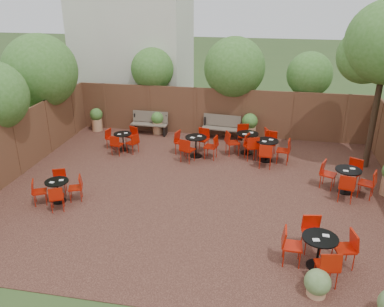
# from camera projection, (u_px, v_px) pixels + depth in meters

# --- Properties ---
(ground) EXTENTS (80.00, 80.00, 0.00)m
(ground) POSITION_uv_depth(u_px,v_px,m) (198.00, 190.00, 12.25)
(ground) COLOR #354F23
(ground) RESTS_ON ground
(courtyard_paving) EXTENTS (12.00, 10.00, 0.02)m
(courtyard_paving) POSITION_uv_depth(u_px,v_px,m) (198.00, 190.00, 12.24)
(courtyard_paving) COLOR #331915
(courtyard_paving) RESTS_ON ground
(fence_back) EXTENTS (12.00, 0.08, 2.00)m
(fence_back) POSITION_uv_depth(u_px,v_px,m) (219.00, 112.00, 16.39)
(fence_back) COLOR #522D1E
(fence_back) RESTS_ON ground
(fence_left) EXTENTS (0.08, 10.00, 2.00)m
(fence_left) POSITION_uv_depth(u_px,v_px,m) (16.00, 147.00, 12.89)
(fence_left) COLOR #522D1E
(fence_left) RESTS_ON ground
(neighbour_building) EXTENTS (5.00, 4.00, 8.00)m
(neighbour_building) POSITION_uv_depth(u_px,v_px,m) (134.00, 28.00, 18.71)
(neighbour_building) COLOR beige
(neighbour_building) RESTS_ON ground
(overhang_foliage) EXTENTS (15.71, 10.29, 2.80)m
(overhang_foliage) POSITION_uv_depth(u_px,v_px,m) (151.00, 80.00, 14.23)
(overhang_foliage) COLOR #386A22
(overhang_foliage) RESTS_ON ground
(park_bench_left) EXTENTS (1.53, 0.51, 0.94)m
(park_bench_left) POSITION_uv_depth(u_px,v_px,m) (150.00, 123.00, 16.73)
(park_bench_left) COLOR brown
(park_bench_left) RESTS_ON courtyard_paving
(park_bench_right) EXTENTS (1.59, 0.67, 0.96)m
(park_bench_right) POSITION_uv_depth(u_px,v_px,m) (221.00, 127.00, 16.21)
(park_bench_right) COLOR brown
(park_bench_right) RESTS_ON courtyard_paving
(bistro_tables) EXTENTS (9.75, 7.93, 0.91)m
(bistro_tables) POSITION_uv_depth(u_px,v_px,m) (232.00, 164.00, 12.92)
(bistro_tables) COLOR black
(bistro_tables) RESTS_ON courtyard_paving
(planters) EXTENTS (11.45, 4.48, 1.14)m
(planters) POSITION_uv_depth(u_px,v_px,m) (223.00, 134.00, 15.19)
(planters) COLOR tan
(planters) RESTS_ON courtyard_paving
(low_shrubs) EXTENTS (3.12, 2.69, 0.64)m
(low_shrubs) POSITION_uv_depth(u_px,v_px,m) (384.00, 279.00, 8.08)
(low_shrubs) COLOR tan
(low_shrubs) RESTS_ON courtyard_paving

